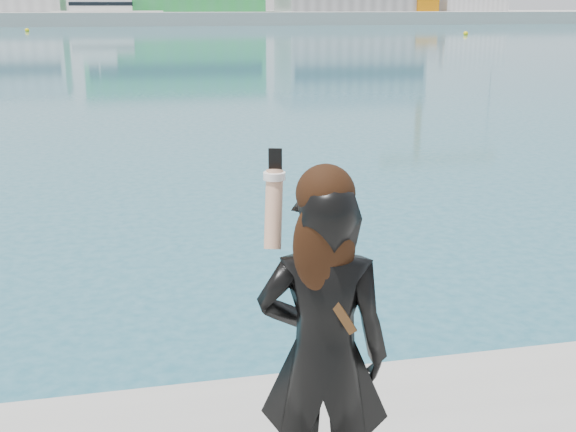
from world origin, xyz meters
The scene contains 5 objects.
far_quay centered at (0.00, 130.00, 1.00)m, with size 320.00×40.00×2.00m, color #9E9E99.
motor_yacht centered at (-3.06, 116.43, 2.19)m, with size 16.80×4.91×7.81m.
buoy_near centered at (35.05, 69.85, 0.00)m, with size 0.50×0.50×0.50m, color yellow.
buoy_far centered at (-11.72, 91.05, 0.00)m, with size 0.50×0.50×0.50m, color yellow.
woman centered at (0.44, -0.30, 1.63)m, with size 0.65×0.52×1.65m.
Camera 1 is at (-0.31, -2.99, 3.02)m, focal length 45.00 mm.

